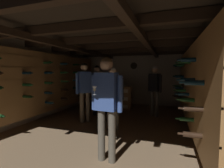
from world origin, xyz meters
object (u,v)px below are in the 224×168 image
at_px(wine_crate_stack, 125,98).
at_px(person_guest_near_right, 107,99).
at_px(person_guest_far_right, 155,86).
at_px(person_guest_far_left, 97,85).
at_px(display_bottle, 123,83).
at_px(person_host_center, 113,92).
at_px(person_guest_mid_left, 85,86).

xyz_separation_m(wine_crate_stack, person_guest_near_right, (0.65, -3.76, 0.59)).
height_order(person_guest_far_right, person_guest_far_left, person_guest_far_left).
bearing_deg(wine_crate_stack, person_guest_far_right, -27.59).
bearing_deg(person_guest_far_right, display_bottle, 152.60).
bearing_deg(person_host_center, person_guest_near_right, -75.39).
xyz_separation_m(person_guest_mid_left, person_guest_far_left, (0.01, 0.87, -0.03)).
bearing_deg(person_guest_mid_left, person_guest_far_left, 89.05).
relative_size(wine_crate_stack, person_host_center, 0.56).
bearing_deg(person_guest_near_right, person_guest_far_left, 116.83).
bearing_deg(person_guest_near_right, display_bottle, 101.17).
bearing_deg(person_host_center, person_guest_far_left, 128.62).
relative_size(display_bottle, person_host_center, 0.22).
xyz_separation_m(person_guest_mid_left, person_guest_far_right, (1.88, 1.35, -0.06)).
bearing_deg(person_guest_mid_left, wine_crate_stack, 70.00).
xyz_separation_m(person_guest_mid_left, person_guest_near_right, (1.37, -1.81, -0.02)).
bearing_deg(person_guest_mid_left, display_bottle, 72.92).
bearing_deg(person_guest_far_left, person_guest_far_right, 14.37).
relative_size(wine_crate_stack, person_guest_far_left, 0.53).
xyz_separation_m(person_host_center, person_guest_mid_left, (-0.99, 0.35, 0.10)).
bearing_deg(person_guest_far_left, display_bottle, 62.07).
distance_m(person_guest_near_right, person_guest_far_right, 3.19).
bearing_deg(person_guest_far_left, person_host_center, -51.38).
distance_m(person_guest_far_right, person_guest_far_left, 1.93).
bearing_deg(person_guest_far_left, person_guest_mid_left, -90.95).
relative_size(display_bottle, person_guest_far_left, 0.21).
distance_m(display_bottle, person_guest_mid_left, 2.10).
height_order(person_host_center, person_guest_mid_left, person_guest_mid_left).
distance_m(wine_crate_stack, person_guest_far_left, 1.42).
bearing_deg(display_bottle, person_host_center, -81.00).
relative_size(person_guest_far_right, person_guest_far_left, 0.98).
relative_size(person_guest_mid_left, person_guest_far_right, 1.05).
xyz_separation_m(person_host_center, person_guest_far_right, (0.89, 1.70, 0.05)).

